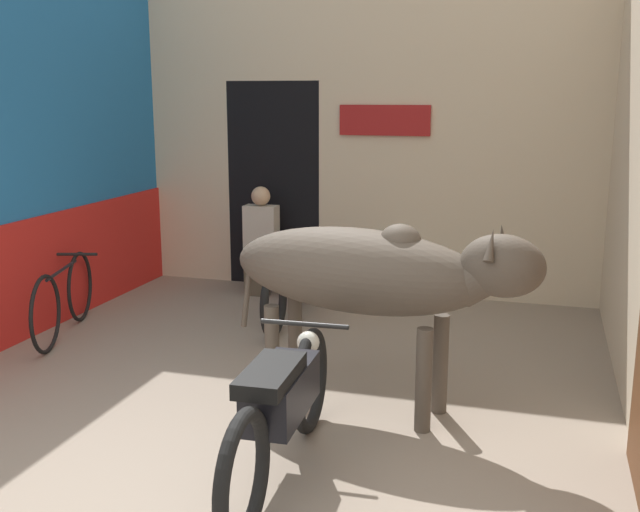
% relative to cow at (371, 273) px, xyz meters
% --- Properties ---
extents(ground_plane, '(30.00, 30.00, 0.00)m').
position_rel_cow_xyz_m(ground_plane, '(-0.83, -1.58, -1.01)').
color(ground_plane, gray).
extents(wall_left_shopfront, '(0.25, 4.78, 3.96)m').
position_rel_cow_xyz_m(wall_left_shopfront, '(-3.51, 0.80, 0.90)').
color(wall_left_shopfront, '#236BAD').
rests_on(wall_left_shopfront, ground_plane).
extents(wall_back_with_doorway, '(5.19, 0.93, 3.96)m').
position_rel_cow_xyz_m(wall_back_with_doorway, '(-1.20, 3.45, 0.70)').
color(wall_back_with_doorway, beige).
rests_on(wall_back_with_doorway, ground_plane).
extents(cow, '(2.32, 0.98, 1.42)m').
position_rel_cow_xyz_m(cow, '(0.00, 0.00, 0.00)').
color(cow, '#4C4238').
rests_on(cow, ground_plane).
extents(motorcycle_near, '(0.58, 2.04, 0.81)m').
position_rel_cow_xyz_m(motorcycle_near, '(-0.27, -1.13, -0.55)').
color(motorcycle_near, black).
rests_on(motorcycle_near, ground_plane).
extents(motorcycle_far, '(0.58, 2.01, 0.79)m').
position_rel_cow_xyz_m(motorcycle_far, '(-1.26, 1.98, -0.56)').
color(motorcycle_far, black).
rests_on(motorcycle_far, ground_plane).
extents(bicycle, '(0.58, 1.60, 0.71)m').
position_rel_cow_xyz_m(bicycle, '(-3.13, 0.82, -0.65)').
color(bicycle, black).
rests_on(bicycle, ground_plane).
extents(shopkeeper_seated, '(0.38, 0.34, 1.22)m').
position_rel_cow_xyz_m(shopkeeper_seated, '(-1.92, 2.80, -0.37)').
color(shopkeeper_seated, brown).
rests_on(shopkeeper_seated, ground_plane).
extents(plastic_stool, '(0.28, 0.28, 0.41)m').
position_rel_cow_xyz_m(plastic_stool, '(-1.51, 2.77, -0.79)').
color(plastic_stool, '#DB6093').
rests_on(plastic_stool, ground_plane).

